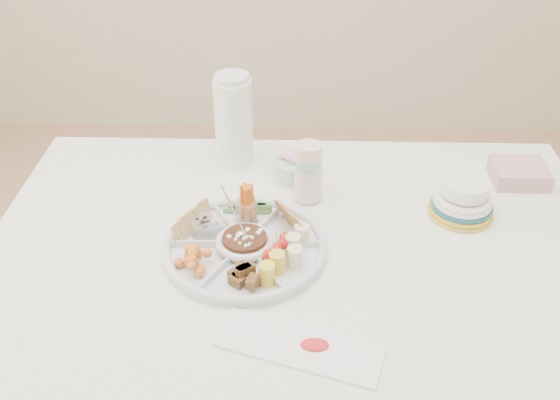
{
  "coord_description": "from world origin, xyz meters",
  "views": [
    {
      "loc": [
        -0.01,
        -1.17,
        1.71
      ],
      "look_at": [
        -0.05,
        0.07,
        0.84
      ],
      "focal_mm": 40.0,
      "sensor_mm": 36.0,
      "label": 1
    }
  ],
  "objects_px": {
    "dining_table": "(297,352)",
    "plate_stack": "(463,197)",
    "thermos": "(234,120)",
    "party_tray": "(245,244)"
  },
  "relations": [
    {
      "from": "thermos",
      "to": "plate_stack",
      "type": "xyz_separation_m",
      "value": [
        0.6,
        -0.24,
        -0.09
      ]
    },
    {
      "from": "thermos",
      "to": "plate_stack",
      "type": "height_order",
      "value": "thermos"
    },
    {
      "from": "thermos",
      "to": "plate_stack",
      "type": "distance_m",
      "value": 0.65
    },
    {
      "from": "party_tray",
      "to": "plate_stack",
      "type": "bearing_deg",
      "value": 17.13
    },
    {
      "from": "dining_table",
      "to": "plate_stack",
      "type": "distance_m",
      "value": 0.61
    },
    {
      "from": "party_tray",
      "to": "thermos",
      "type": "relative_size",
      "value": 1.38
    },
    {
      "from": "party_tray",
      "to": "plate_stack",
      "type": "distance_m",
      "value": 0.57
    },
    {
      "from": "dining_table",
      "to": "plate_stack",
      "type": "bearing_deg",
      "value": 18.56
    },
    {
      "from": "dining_table",
      "to": "thermos",
      "type": "bearing_deg",
      "value": 116.48
    },
    {
      "from": "dining_table",
      "to": "thermos",
      "type": "height_order",
      "value": "thermos"
    }
  ]
}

